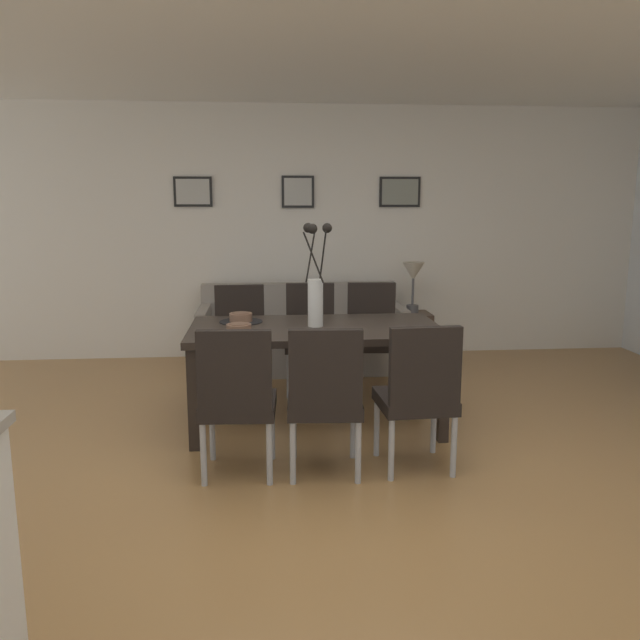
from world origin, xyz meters
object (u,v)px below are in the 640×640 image
object	(u,v)px
dining_table	(315,336)
dining_chair_near_right	(240,334)
table_lamp	(413,276)
dining_chair_mid_right	(372,331)
bowl_near_right	(241,317)
centerpiece_vase	(316,287)
dining_chair_near_left	(237,395)
dining_chair_far_left	(325,394)
sofa	(301,339)
framed_picture_right	(400,192)
bowl_near_left	(239,328)
side_table	(412,338)
dining_chair_far_right	(310,332)
framed_picture_center	(298,192)
framed_picture_left	(193,192)
dining_chair_mid_left	(419,390)

from	to	relation	value
dining_table	dining_chair_near_right	distance (m)	1.04
table_lamp	dining_chair_mid_right	bearing A→B (deg)	-123.98
dining_table	bowl_near_right	size ratio (longest dim) A/B	10.59
centerpiece_vase	dining_chair_near_left	bearing A→B (deg)	-121.32
dining_table	dining_chair_far_left	xyz separation A→B (m)	(-0.02, -0.90, -0.15)
bowl_near_right	sofa	distance (m)	1.66
dining_chair_near_left	bowl_near_right	distance (m)	1.13
centerpiece_vase	bowl_near_right	xyz separation A→B (m)	(-0.54, 0.21, -0.24)
dining_chair_far_left	centerpiece_vase	world-z (taller)	centerpiece_vase
bowl_near_right	framed_picture_right	size ratio (longest dim) A/B	0.40
dining_chair_far_left	sofa	world-z (taller)	dining_chair_far_left
bowl_near_left	side_table	distance (m)	2.61
centerpiece_vase	bowl_near_left	xyz separation A→B (m)	(-0.54, -0.22, -0.24)
dining_chair_far_right	framed_picture_center	distance (m)	1.76
dining_chair_near_left	table_lamp	bearing A→B (deg)	57.58
dining_table	framed_picture_center	world-z (taller)	framed_picture_center
dining_chair_far_left	centerpiece_vase	bearing A→B (deg)	88.76
bowl_near_right	side_table	distance (m)	2.30
dining_chair_near_right	dining_chair_mid_right	xyz separation A→B (m)	(1.14, 0.06, 0.00)
framed_picture_left	bowl_near_right	bearing A→B (deg)	-75.09
side_table	bowl_near_right	bearing A→B (deg)	-137.71
bowl_near_right	framed_picture_left	size ratio (longest dim) A/B	0.44
bowl_near_left	framed_picture_center	xyz separation A→B (m)	(0.54, 2.41, 0.94)
centerpiece_vase	sofa	distance (m)	1.86
dining_chair_near_right	framed_picture_right	world-z (taller)	framed_picture_right
dining_chair_far_right	dining_chair_far_left	bearing A→B (deg)	-91.59
sofa	dining_chair_near_right	bearing A→B (deg)	-123.89
dining_chair_mid_left	framed_picture_right	xyz separation A→B (m)	(0.52, 3.07, 1.21)
framed_picture_center	dining_chair_near_left	bearing A→B (deg)	-99.86
dining_chair_far_left	bowl_near_right	xyz separation A→B (m)	(-0.52, 1.12, 0.27)
dining_chair_mid_right	framed_picture_left	xyz separation A→B (m)	(-1.64, 1.28, 1.21)
bowl_near_right	framed_picture_center	size ratio (longest dim) A/B	0.51
dining_chair_mid_left	bowl_near_left	size ratio (longest dim) A/B	5.41
centerpiece_vase	framed_picture_center	xyz separation A→B (m)	(-0.00, 2.19, 0.70)
framed_picture_right	bowl_near_left	bearing A→B (deg)	-123.72
dining_chair_mid_right	framed_picture_left	distance (m)	2.40
side_table	framed_picture_right	world-z (taller)	framed_picture_right
dining_table	table_lamp	bearing A→B (deg)	57.02
dining_table	framed_picture_center	bearing A→B (deg)	90.00
dining_table	dining_chair_mid_right	xyz separation A→B (m)	(0.57, 0.91, -0.15)
dining_chair_far_right	dining_chair_mid_right	world-z (taller)	same
framed_picture_right	dining_chair_mid_left	bearing A→B (deg)	-99.56
dining_chair_far_right	dining_chair_mid_left	size ratio (longest dim) A/B	1.00
centerpiece_vase	sofa	world-z (taller)	centerpiece_vase
dining_chair_far_right	side_table	size ratio (longest dim) A/B	1.77
dining_chair_far_left	table_lamp	bearing A→B (deg)	66.57
dining_table	dining_chair_mid_right	world-z (taller)	dining_chair_mid_right
dining_chair_far_left	side_table	world-z (taller)	dining_chair_far_left
centerpiece_vase	bowl_near_left	bearing A→B (deg)	-158.11
dining_chair_far_left	sofa	distance (m)	2.62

